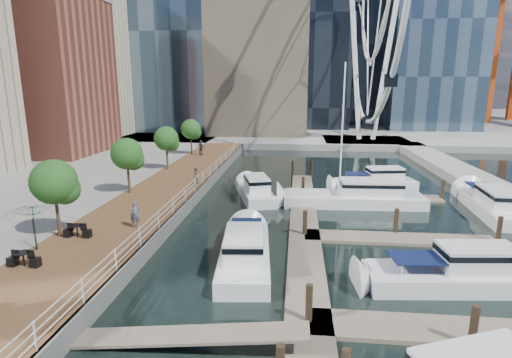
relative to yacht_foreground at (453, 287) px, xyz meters
The scene contains 15 objects.
ground 10.34m from the yacht_foreground, 169.30° to the right, with size 520.00×520.00×0.00m, color black.
boardwalk 23.21m from the yacht_foreground, 145.69° to the left, with size 6.00×60.00×1.00m, color brown.
seawall 20.80m from the yacht_foreground, 141.02° to the left, with size 0.25×60.00×1.00m, color #595954.
land_far 100.59m from the yacht_foreground, 95.80° to the left, with size 200.00×114.00×1.00m, color gray.
breakwater 20.59m from the yacht_foreground, 61.45° to the left, with size 4.00×60.00×1.00m, color gray.
pier 50.23m from the yacht_foreground, 85.62° to the left, with size 14.00×12.00×1.00m, color gray.
railing 20.93m from the yacht_foreground, 141.20° to the left, with size 0.10×60.00×1.05m, color white, non-canonical shape.
floating_docks 8.37m from the yacht_foreground, 105.26° to the left, with size 16.00×34.00×2.60m.
street_trees 25.09m from the yacht_foreground, 150.75° to the left, with size 2.60×42.60×4.60m.
cafe_tables 20.98m from the yacht_foreground, 169.20° to the right, with size 2.50×13.70×0.74m.
yacht_foreground is the anchor object (origin of this frame).
pedestrian_near 18.27m from the yacht_foreground, 167.19° to the left, with size 0.62×0.41×1.70m, color #51516C.
pedestrian_mid 22.94m from the yacht_foreground, 137.27° to the left, with size 0.78×0.61×1.61m, color #896F5E.
pedestrian_far 37.27m from the yacht_foreground, 122.70° to the left, with size 1.14×0.48×1.95m, color #373E45.
moored_yachts 11.94m from the yacht_foreground, 104.35° to the left, with size 23.17×33.27×11.50m.
Camera 1 is at (2.35, -16.85, 9.55)m, focal length 28.00 mm.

